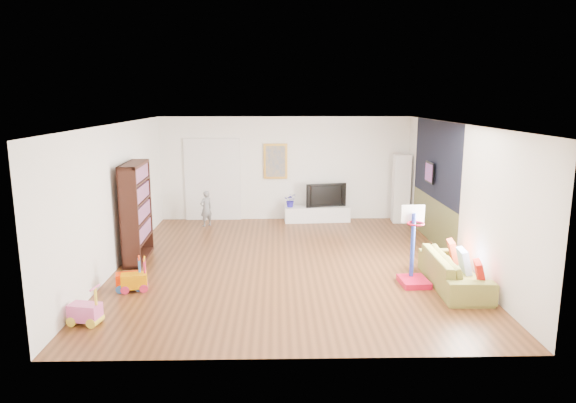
{
  "coord_description": "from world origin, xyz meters",
  "views": [
    {
      "loc": [
        -0.23,
        -9.59,
        3.18
      ],
      "look_at": [
        0.0,
        0.4,
        1.15
      ],
      "focal_mm": 32.0,
      "sensor_mm": 36.0,
      "label": 1
    }
  ],
  "objects_px": {
    "media_console": "(317,214)",
    "bookshelf": "(136,212)",
    "basketball_hoop": "(416,246)",
    "sofa": "(454,271)"
  },
  "relations": [
    {
      "from": "basketball_hoop",
      "to": "sofa",
      "type": "bearing_deg",
      "value": -12.67
    },
    {
      "from": "bookshelf",
      "to": "sofa",
      "type": "height_order",
      "value": "bookshelf"
    },
    {
      "from": "basketball_hoop",
      "to": "media_console",
      "type": "bearing_deg",
      "value": 102.13
    },
    {
      "from": "media_console",
      "to": "bookshelf",
      "type": "xyz_separation_m",
      "value": [
        -3.82,
        -3.1,
        0.77
      ]
    },
    {
      "from": "media_console",
      "to": "bookshelf",
      "type": "height_order",
      "value": "bookshelf"
    },
    {
      "from": "media_console",
      "to": "basketball_hoop",
      "type": "xyz_separation_m",
      "value": [
        1.31,
        -4.66,
        0.49
      ]
    },
    {
      "from": "bookshelf",
      "to": "media_console",
      "type": "bearing_deg",
      "value": 36.25
    },
    {
      "from": "sofa",
      "to": "basketball_hoop",
      "type": "relative_size",
      "value": 1.4
    },
    {
      "from": "bookshelf",
      "to": "basketball_hoop",
      "type": "bearing_deg",
      "value": -19.67
    },
    {
      "from": "sofa",
      "to": "basketball_hoop",
      "type": "height_order",
      "value": "basketball_hoop"
    }
  ]
}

